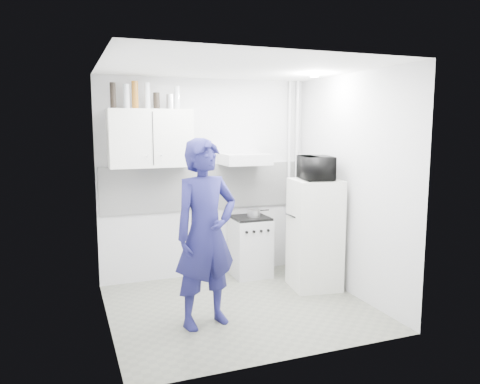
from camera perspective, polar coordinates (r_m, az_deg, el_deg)
name	(u,v)px	position (r m, az deg, el deg)	size (l,w,h in m)	color
floor	(240,307)	(5.35, -0.06, -13.87)	(2.80, 2.80, 0.00)	#5C5E53
ceiling	(239,67)	(5.00, -0.06, 14.96)	(2.80, 2.80, 0.00)	white
wall_back	(206,179)	(6.19, -4.17, 1.57)	(2.80, 2.80, 0.00)	silver
wall_left	(104,199)	(4.71, -16.21, -0.81)	(2.60, 2.60, 0.00)	silver
wall_right	(350,186)	(5.66, 13.32, 0.75)	(2.60, 2.60, 0.00)	silver
person	(206,234)	(4.66, -4.20, -5.07)	(0.69, 0.45, 1.88)	navy
stove	(250,247)	(6.30, 1.25, -6.75)	(0.48, 0.48, 0.78)	#BCBCBC
fridge	(315,234)	(5.85, 9.08, -5.09)	(0.56, 0.56, 1.35)	silver
stove_top	(250,218)	(6.21, 1.26, -3.16)	(0.47, 0.47, 0.03)	black
saucepan	(254,213)	(6.20, 1.68, -2.58)	(0.17, 0.17, 0.10)	silver
microwave	(316,168)	(5.72, 9.27, 2.92)	(0.35, 0.52, 0.29)	black
bottle_a	(113,96)	(5.76, -15.22, 11.28)	(0.07, 0.07, 0.30)	black
bottle_b	(126,96)	(5.77, -13.68, 11.26)	(0.07, 0.07, 0.29)	#B2B7BC
bottle_c	(135,95)	(5.79, -12.68, 11.47)	(0.08, 0.08, 0.32)	brown
bottle_d	(147,96)	(5.81, -11.24, 11.42)	(0.07, 0.07, 0.31)	#B2B7BC
canister_a	(157,101)	(5.83, -10.14, 10.89)	(0.08, 0.08, 0.20)	black
canister_b	(170,102)	(5.86, -8.52, 10.82)	(0.09, 0.09, 0.18)	silver
bottle_e	(177,98)	(5.88, -7.66, 11.32)	(0.07, 0.07, 0.28)	#B2B7BC
upper_cabinet	(150,138)	(5.81, -10.88, 6.46)	(1.00, 0.35, 0.70)	silver
range_hood	(245,159)	(6.07, 0.56, 4.02)	(0.60, 0.50, 0.14)	#BCBCBC
backsplash	(206,187)	(6.19, -4.12, 0.63)	(2.74, 0.03, 0.60)	white
pipe_a	(297,176)	(6.60, 6.91, 1.95)	(0.05, 0.05, 2.60)	#BCBCBC
pipe_b	(289,176)	(6.55, 5.98, 1.91)	(0.04, 0.04, 2.60)	#BCBCBC
ceiling_spot_fixture	(315,76)	(5.60, 9.08, 13.82)	(0.10, 0.10, 0.02)	white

